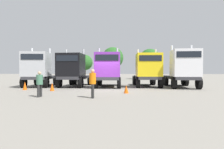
# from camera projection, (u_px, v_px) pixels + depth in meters

# --- Properties ---
(ground) EXTENTS (200.00, 200.00, 0.00)m
(ground) POSITION_uv_depth(u_px,v_px,m) (106.00, 90.00, 16.29)
(ground) COLOR gray
(semi_truck_silver) EXTENTS (3.19, 6.30, 4.14)m
(semi_truck_silver) POSITION_uv_depth(u_px,v_px,m) (39.00, 69.00, 19.61)
(semi_truck_silver) COLOR #333338
(semi_truck_silver) RESTS_ON ground
(semi_truck_black) EXTENTS (2.82, 6.51, 4.00)m
(semi_truck_black) POSITION_uv_depth(u_px,v_px,m) (73.00, 70.00, 19.58)
(semi_truck_black) COLOR #333338
(semi_truck_black) RESTS_ON ground
(semi_truck_purple) EXTENTS (2.75, 6.24, 4.02)m
(semi_truck_purple) POSITION_uv_depth(u_px,v_px,m) (108.00, 70.00, 18.90)
(semi_truck_purple) COLOR #333338
(semi_truck_purple) RESTS_ON ground
(semi_truck_yellow) EXTENTS (2.67, 6.33, 4.00)m
(semi_truck_yellow) POSITION_uv_depth(u_px,v_px,m) (147.00, 70.00, 19.47)
(semi_truck_yellow) COLOR #333338
(semi_truck_yellow) RESTS_ON ground
(semi_truck_white) EXTENTS (2.82, 6.50, 4.25)m
(semi_truck_white) POSITION_uv_depth(u_px,v_px,m) (183.00, 69.00, 18.30)
(semi_truck_white) COLOR #333338
(semi_truck_white) RESTS_ON ground
(visitor_in_hivis) EXTENTS (0.49, 0.49, 1.77)m
(visitor_in_hivis) POSITION_uv_depth(u_px,v_px,m) (93.00, 81.00, 11.41)
(visitor_in_hivis) COLOR #282828
(visitor_in_hivis) RESTS_ON ground
(visitor_with_camera) EXTENTS (0.44, 0.46, 1.63)m
(visitor_with_camera) POSITION_uv_depth(u_px,v_px,m) (40.00, 82.00, 11.86)
(visitor_with_camera) COLOR #2D2D2D
(visitor_with_camera) RESTS_ON ground
(traffic_cone_near) EXTENTS (0.36, 0.36, 0.72)m
(traffic_cone_near) POSITION_uv_depth(u_px,v_px,m) (25.00, 86.00, 16.41)
(traffic_cone_near) COLOR #F2590C
(traffic_cone_near) RESTS_ON ground
(traffic_cone_mid) EXTENTS (0.36, 0.36, 0.60)m
(traffic_cone_mid) POSITION_uv_depth(u_px,v_px,m) (126.00, 89.00, 13.90)
(traffic_cone_mid) COLOR #F2590C
(traffic_cone_mid) RESTS_ON ground
(traffic_cone_far) EXTENTS (0.36, 0.36, 0.68)m
(traffic_cone_far) POSITION_uv_depth(u_px,v_px,m) (52.00, 87.00, 15.60)
(traffic_cone_far) COLOR #F2590C
(traffic_cone_far) RESTS_ON ground
(oak_far_left) EXTENTS (3.22, 3.22, 5.08)m
(oak_far_left) POSITION_uv_depth(u_px,v_px,m) (85.00, 63.00, 38.97)
(oak_far_left) COLOR #4C3823
(oak_far_left) RESTS_ON ground
(oak_far_centre) EXTENTS (4.01, 4.01, 6.19)m
(oak_far_centre) POSITION_uv_depth(u_px,v_px,m) (113.00, 58.00, 35.23)
(oak_far_centre) COLOR #4C3823
(oak_far_centre) RESTS_ON ground
(oak_far_right) EXTENTS (4.35, 4.35, 6.31)m
(oak_far_right) POSITION_uv_depth(u_px,v_px,m) (150.00, 59.00, 38.82)
(oak_far_right) COLOR #4C3823
(oak_far_right) RESTS_ON ground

